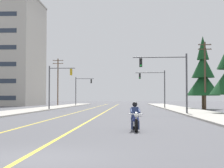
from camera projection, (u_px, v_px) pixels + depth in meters
ground_plane at (30, 158)px, 10.00m from camera, size 400.00×400.00×0.00m
lane_stripe_center at (110, 109)px, 54.93m from camera, size 0.16×100.00×0.01m
lane_stripe_left at (89, 109)px, 55.08m from camera, size 0.16×100.00×0.01m
sidewalk_kerb_right at (184, 110)px, 49.47m from camera, size 4.40×110.00×0.14m
sidewalk_kerb_left at (35, 110)px, 50.40m from camera, size 4.40×110.00×0.14m
motorcycle_with_rider at (135, 119)px, 18.37m from camera, size 0.70×2.19×1.46m
traffic_signal_near_right at (171, 74)px, 37.25m from camera, size 5.56×0.37×6.20m
traffic_signal_near_left at (56, 81)px, 51.03m from camera, size 3.73×0.37×6.20m
traffic_signal_mid_right at (156, 83)px, 59.72m from camera, size 4.85×0.48×6.20m
traffic_signal_mid_left at (81, 87)px, 78.16m from camera, size 3.97×0.56×6.20m
utility_pole_right_far at (205, 73)px, 52.51m from camera, size 1.93×0.26×9.78m
utility_pole_left_far at (58, 80)px, 79.44m from camera, size 2.31×0.26×10.28m
conifer_tree_right_verge_far at (203, 76)px, 54.57m from camera, size 5.00×5.00×11.01m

